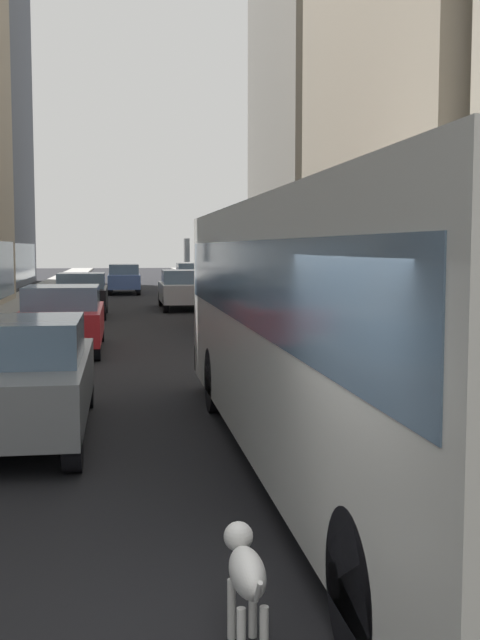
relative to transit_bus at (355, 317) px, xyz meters
The scene contains 13 objects.
ground_plane 31.13m from the transit_bus, 92.21° to the left, with size 120.00×120.00×0.00m, color black.
sidewalk_left 31.86m from the transit_bus, 102.53° to the left, with size 2.40×110.00×0.15m, color gray.
sidewalk_right 31.43m from the transit_bus, 81.76° to the left, with size 2.40×110.00×0.15m, color gray.
building_right_far 40.44m from the transit_bus, 74.28° to the left, with size 9.37×14.91×21.14m.
transit_bus is the anchor object (origin of this frame).
car_grey_wagon 4.69m from the transit_bus, 150.50° to the left, with size 1.91×4.54×1.62m.
car_white_van 38.60m from the transit_bus, 87.62° to the left, with size 1.92×4.66×1.62m.
car_black_suv 21.53m from the transit_bus, 100.72° to the left, with size 1.81×4.08×1.62m.
car_blue_hatchback 36.18m from the transit_bus, 93.80° to the left, with size 1.72×4.77×1.62m.
car_silver_sedan 24.32m from the transit_bus, 90.00° to the left, with size 1.93×4.45×1.62m.
car_red_coupe 12.01m from the transit_bus, 109.52° to the left, with size 1.90×4.54×1.62m.
box_truck 14.84m from the transit_bus, 83.81° to the left, with size 2.30×7.50×3.05m.
dalmatian_dog 4.40m from the transit_bus, 115.73° to the right, with size 0.22×0.96×0.72m.
Camera 1 is at (-1.39, -4.69, 2.55)m, focal length 44.92 mm.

